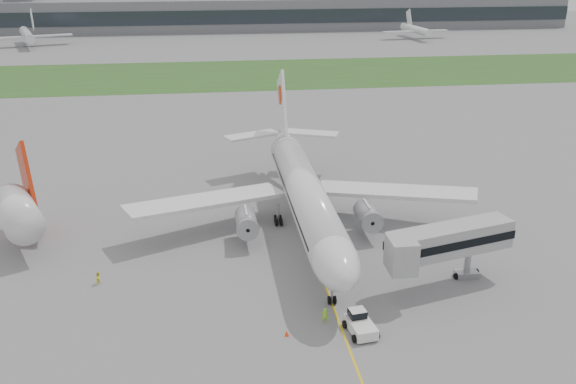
{
  "coord_description": "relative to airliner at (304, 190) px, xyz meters",
  "views": [
    {
      "loc": [
        -12.78,
        -74.24,
        36.09
      ],
      "look_at": [
        -2.51,
        2.0,
        6.63
      ],
      "focal_mm": 40.0,
      "sensor_mm": 36.0,
      "label": 1
    }
  ],
  "objects": [
    {
      "name": "distant_aircraft_right",
      "position": [
        76.88,
        185.97,
        -5.66
      ],
      "size": [
        31.1,
        28.17,
        10.85
      ],
      "primitive_type": null,
      "rotation": [
        0.0,
        0.0,
        0.12
      ],
      "color": "silver",
      "rests_on": "ground"
    },
    {
      "name": "terminal_building",
      "position": [
        0.0,
        225.0,
        1.34
      ],
      "size": [
        320.0,
        22.3,
        14.0
      ],
      "color": "slate",
      "rests_on": "ground"
    },
    {
      "name": "ground",
      "position": [
        0.0,
        -4.87,
        -5.66
      ],
      "size": [
        600.0,
        600.0,
        0.0
      ],
      "primitive_type": "plane",
      "color": "slate",
      "rests_on": "ground"
    },
    {
      "name": "apron_markings",
      "position": [
        0.0,
        -9.87,
        -5.66
      ],
      "size": [
        70.0,
        70.0,
        0.04
      ],
      "primitive_type": null,
      "color": "gold",
      "rests_on": "ground"
    },
    {
      "name": "safety_cone_right",
      "position": [
        3.21,
        -26.28,
        -5.37
      ],
      "size": [
        0.42,
        0.42,
        0.58
      ],
      "primitive_type": "cone",
      "color": "#FF3B0D",
      "rests_on": "ground"
    },
    {
      "name": "control_tower",
      "position": [
        -90.0,
        227.13,
        -5.66
      ],
      "size": [
        12.0,
        12.0,
        56.0
      ],
      "primitive_type": null,
      "color": "slate",
      "rests_on": "ground"
    },
    {
      "name": "pushback_tug",
      "position": [
        1.7,
        -25.49,
        -4.72
      ],
      "size": [
        3.18,
        4.27,
        2.04
      ],
      "rotation": [
        0.0,
        0.0,
        0.14
      ],
      "color": "silver",
      "rests_on": "ground"
    },
    {
      "name": "airliner",
      "position": [
        0.0,
        0.0,
        0.0
      ],
      "size": [
        48.13,
        53.95,
        17.88
      ],
      "color": "silver",
      "rests_on": "ground"
    },
    {
      "name": "ground_crew_near",
      "position": [
        -1.48,
        -23.4,
        -4.81
      ],
      "size": [
        0.65,
        0.46,
        1.71
      ],
      "primitive_type": "imported",
      "rotation": [
        0.0,
        0.0,
        3.07
      ],
      "color": "#93E426",
      "rests_on": "ground"
    },
    {
      "name": "neighbor_aircraft",
      "position": [
        -36.16,
        -1.32,
        -0.27
      ],
      "size": [
        8.29,
        16.73,
        13.61
      ],
      "rotation": [
        0.0,
        0.0,
        0.41
      ],
      "color": "#B3250A",
      "rests_on": "ground"
    },
    {
      "name": "ground_crew_far",
      "position": [
        -25.55,
        -12.05,
        -4.87
      ],
      "size": [
        0.93,
        0.97,
        1.58
      ],
      "primitive_type": "imported",
      "rotation": [
        0.0,
        0.0,
        0.98
      ],
      "color": "yellow",
      "rests_on": "ground"
    },
    {
      "name": "jet_bridge",
      "position": [
        12.85,
        -17.82,
        -0.15
      ],
      "size": [
        15.73,
        8.35,
        7.45
      ],
      "rotation": [
        0.0,
        0.0,
        0.27
      ],
      "color": "gray",
      "rests_on": "ground"
    },
    {
      "name": "grass_strip",
      "position": [
        0.0,
        115.13,
        -5.65
      ],
      "size": [
        600.0,
        50.0,
        0.02
      ],
      "primitive_type": "cube",
      "color": "#2B4B1C",
      "rests_on": "ground"
    },
    {
      "name": "distant_aircraft_left",
      "position": [
        -78.98,
        184.38,
        -5.66
      ],
      "size": [
        40.71,
        38.15,
        12.76
      ],
      "primitive_type": null,
      "rotation": [
        0.0,
        0.0,
        0.31
      ],
      "color": "silver",
      "rests_on": "ground"
    },
    {
      "name": "safety_cone_left",
      "position": [
        -5.65,
        -25.31,
        -5.36
      ],
      "size": [
        0.44,
        0.44,
        0.61
      ],
      "primitive_type": "cone",
      "color": "#FF3B0D",
      "rests_on": "ground"
    }
  ]
}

